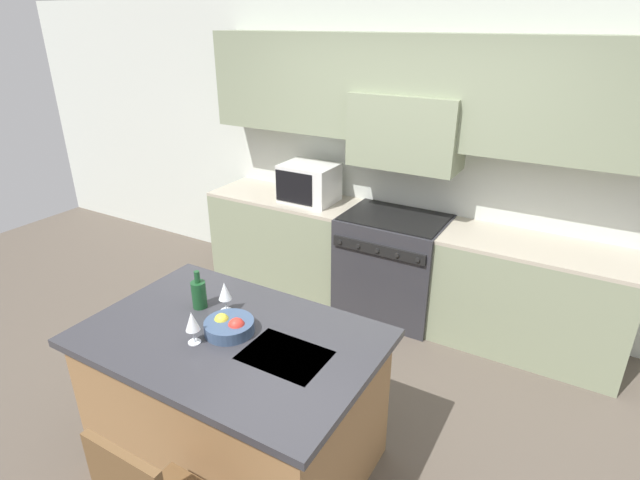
{
  "coord_description": "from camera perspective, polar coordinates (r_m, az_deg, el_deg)",
  "views": [
    {
      "loc": [
        1.46,
        -2.17,
        2.49
      ],
      "look_at": [
        -0.07,
        0.45,
        1.15
      ],
      "focal_mm": 28.0,
      "sensor_mm": 36.0,
      "label": 1
    }
  ],
  "objects": [
    {
      "name": "back_cabinetry",
      "position": [
        4.4,
        10.47,
        11.88
      ],
      "size": [
        10.0,
        0.46,
        2.7
      ],
      "color": "silver",
      "rests_on": "ground_plane"
    },
    {
      "name": "range_stove",
      "position": [
        4.54,
        8.22,
        -2.85
      ],
      "size": [
        0.89,
        0.7,
        0.94
      ],
      "color": "#2D2D33",
      "rests_on": "ground_plane"
    },
    {
      "name": "wine_bottle",
      "position": [
        3.09,
        -13.67,
        -5.97
      ],
      "size": [
        0.09,
        0.09,
        0.24
      ],
      "color": "#194723",
      "rests_on": "kitchen_island"
    },
    {
      "name": "ground_plane",
      "position": [
        3.61,
        -2.85,
        -19.82
      ],
      "size": [
        10.0,
        10.0,
        0.0
      ],
      "primitive_type": "plane",
      "color": "brown"
    },
    {
      "name": "kitchen_island",
      "position": [
        3.12,
        -9.7,
        -17.34
      ],
      "size": [
        1.64,
        1.07,
        0.9
      ],
      "color": "olive",
      "rests_on": "ground_plane"
    },
    {
      "name": "microwave",
      "position": [
        4.68,
        -1.27,
        6.53
      ],
      "size": [
        0.5,
        0.4,
        0.35
      ],
      "color": "silver",
      "rests_on": "back_counter"
    },
    {
      "name": "fruit_bowl",
      "position": [
        2.85,
        -10.3,
        -9.66
      ],
      "size": [
        0.28,
        0.28,
        0.1
      ],
      "color": "#384C6B",
      "rests_on": "kitchen_island"
    },
    {
      "name": "back_counter",
      "position": [
        4.56,
        8.31,
        -2.86
      ],
      "size": [
        3.77,
        0.62,
        0.92
      ],
      "color": "gray",
      "rests_on": "ground_plane"
    },
    {
      "name": "wine_glass_far",
      "position": [
        2.99,
        -10.83,
        -5.85
      ],
      "size": [
        0.08,
        0.08,
        0.19
      ],
      "color": "white",
      "rests_on": "kitchen_island"
    },
    {
      "name": "wine_glass_near",
      "position": [
        2.75,
        -14.41,
        -9.08
      ],
      "size": [
        0.08,
        0.08,
        0.19
      ],
      "color": "white",
      "rests_on": "kitchen_island"
    }
  ]
}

